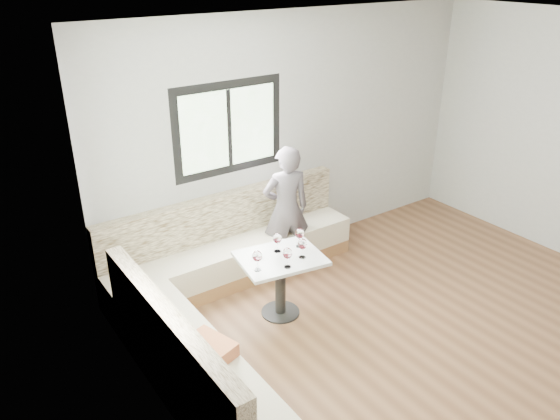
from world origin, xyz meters
name	(u,v)px	position (x,y,z in m)	size (l,w,h in m)	color
room	(465,209)	(-0.08, 0.08, 1.41)	(5.01, 5.01, 2.81)	brown
banquette	(217,292)	(-1.59, 1.63, 0.33)	(2.90, 2.80, 0.95)	#9C693C
table	(280,271)	(-1.01, 1.39, 0.49)	(0.89, 0.74, 0.66)	black
person	(286,209)	(-0.43, 2.11, 0.73)	(0.54, 0.35, 1.47)	#4E464C
olive_ramekin	(257,254)	(-1.19, 1.53, 0.68)	(0.10, 0.10, 0.04)	white
wine_glass_a	(257,257)	(-1.33, 1.31, 0.80)	(0.09, 0.09, 0.20)	white
wine_glass_b	(287,254)	(-1.07, 1.19, 0.80)	(0.09, 0.09, 0.20)	white
wine_glass_c	(302,245)	(-0.85, 1.25, 0.80)	(0.09, 0.09, 0.20)	white
wine_glass_d	(277,239)	(-0.98, 1.49, 0.80)	(0.09, 0.09, 0.20)	white
wine_glass_e	(300,234)	(-0.74, 1.44, 0.80)	(0.09, 0.09, 0.20)	white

